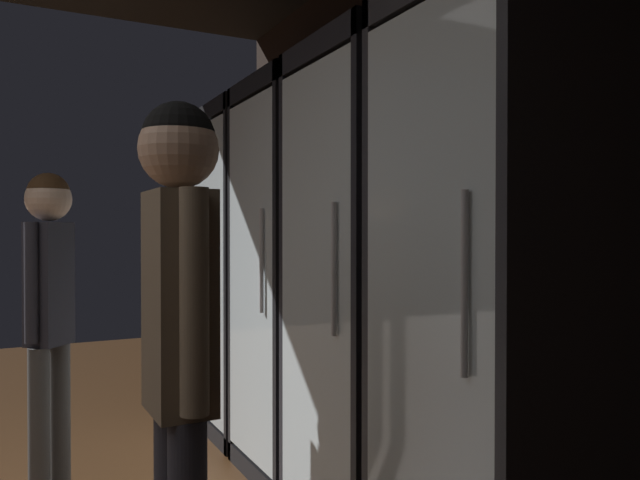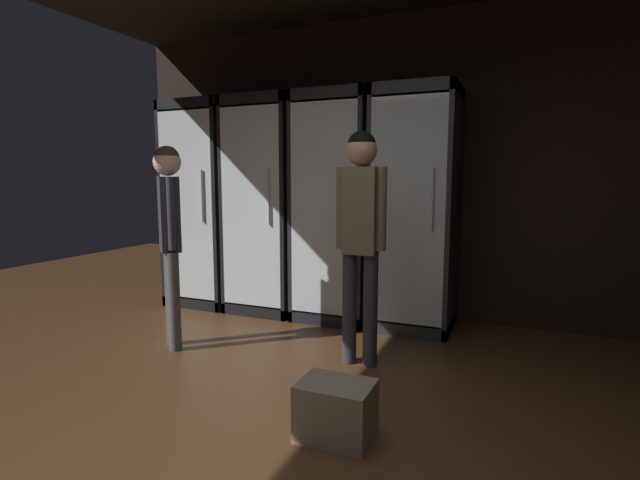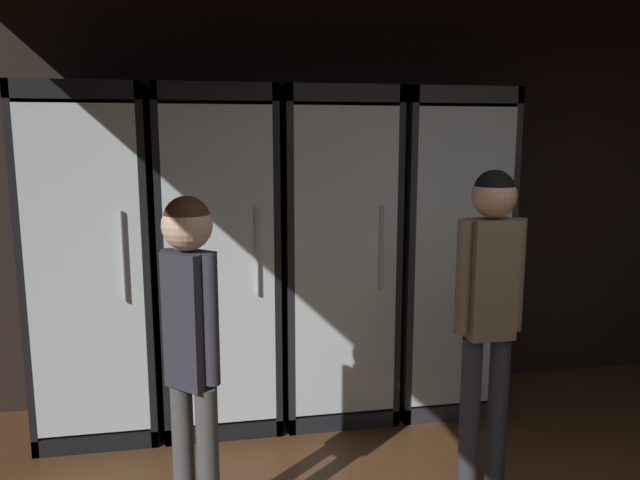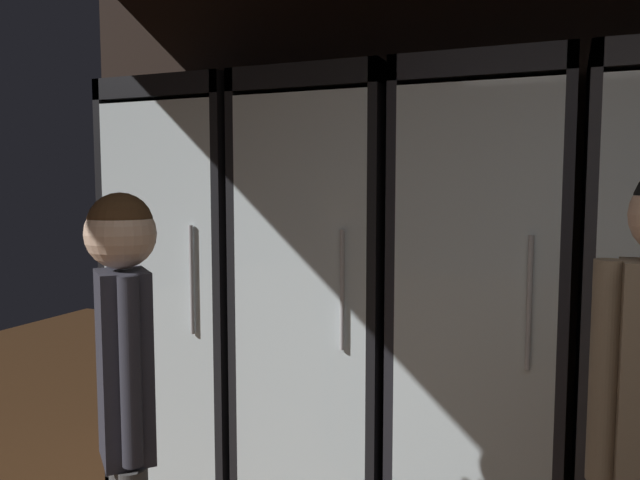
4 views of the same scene
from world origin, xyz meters
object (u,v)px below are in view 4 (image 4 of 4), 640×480
at_px(cooler_left, 329,302).
at_px(shopper_far, 125,384).
at_px(cooler_center, 484,312).
at_px(cooler_far_left, 200,291).

relative_size(cooler_left, shopper_far, 1.34).
relative_size(cooler_center, shopper_far, 1.34).
height_order(cooler_center, shopper_far, cooler_center).
bearing_deg(cooler_left, cooler_far_left, 179.90).
height_order(cooler_left, shopper_far, cooler_left).
distance_m(cooler_far_left, cooler_center, 1.46).
relative_size(cooler_far_left, shopper_far, 1.34).
distance_m(cooler_left, cooler_center, 0.73).
xyz_separation_m(cooler_center, shopper_far, (-0.87, -1.30, -0.03)).
bearing_deg(cooler_center, cooler_left, -179.88).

